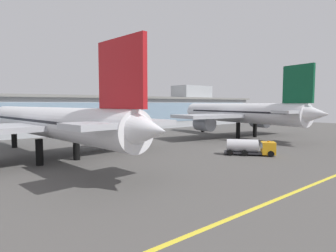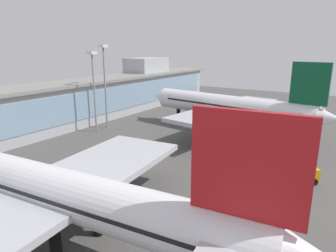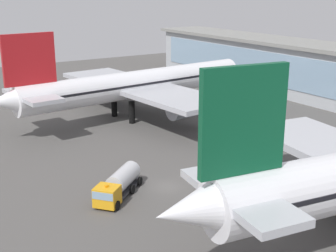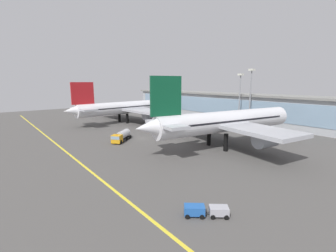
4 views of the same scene
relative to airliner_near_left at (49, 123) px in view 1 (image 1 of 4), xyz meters
The scene contains 7 objects.
ground_plane 33.57m from the airliner_near_left, 23.13° to the right, with size 206.07×206.07×0.00m, color #514F4C.
terminal_building 51.45m from the airliner_near_left, 51.23° to the left, with size 150.19×14.00×17.19m.
airliner_near_left is the anchor object (origin of this frame).
airliner_near_right 51.86m from the airliner_near_left, ahead, with size 40.08×51.06×18.19m.
fuel_tanker_truck 35.63m from the airliner_near_left, 33.01° to the right, with size 7.63×8.52×2.90m.
apron_light_mast_west 46.03m from the airliner_near_left, 40.00° to the left, with size 1.80×1.80×20.12m.
apron_light_mast_centre 49.81m from the airliner_near_left, 37.10° to the left, with size 1.80×1.80×21.72m.
Camera 1 is at (-45.44, -36.23, 9.44)m, focal length 30.51 mm.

